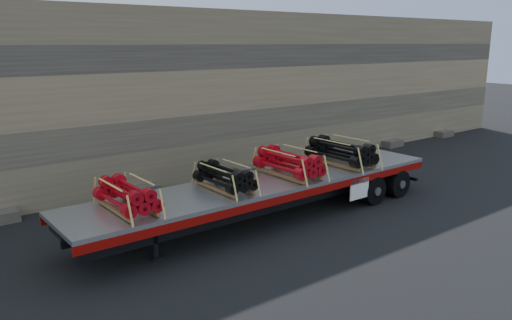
% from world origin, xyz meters
% --- Properties ---
extents(ground, '(120.00, 120.00, 0.00)m').
position_xyz_m(ground, '(0.00, 0.00, 0.00)').
color(ground, black).
rests_on(ground, ground).
extents(rock_wall, '(44.00, 3.00, 7.00)m').
position_xyz_m(rock_wall, '(0.00, 6.50, 3.50)').
color(rock_wall, '#7A6B54').
rests_on(rock_wall, ground).
extents(trailer, '(13.42, 2.79, 1.34)m').
position_xyz_m(trailer, '(-0.90, -0.27, 0.67)').
color(trailer, '#AAADB1').
rests_on(trailer, ground).
extents(bundle_front, '(1.10, 2.14, 0.75)m').
position_xyz_m(bundle_front, '(-5.69, -0.35, 1.71)').
color(bundle_front, '#B00914').
rests_on(bundle_front, trailer).
extents(bundle_midfront, '(1.05, 2.05, 0.72)m').
position_xyz_m(bundle_midfront, '(-2.56, -0.30, 1.70)').
color(bundle_midfront, black).
rests_on(bundle_midfront, trailer).
extents(bundle_midrear, '(1.22, 2.38, 0.84)m').
position_xyz_m(bundle_midrear, '(0.04, -0.26, 1.76)').
color(bundle_midrear, '#B00914').
rests_on(bundle_midrear, trailer).
extents(bundle_rear, '(1.29, 2.51, 0.88)m').
position_xyz_m(bundle_rear, '(2.58, -0.22, 1.78)').
color(bundle_rear, black).
rests_on(bundle_rear, trailer).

